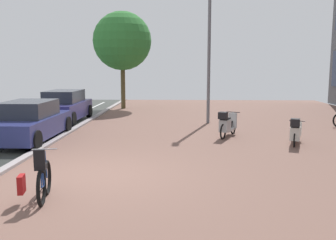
{
  "coord_description": "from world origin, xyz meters",
  "views": [
    {
      "loc": [
        1.95,
        -8.4,
        2.54
      ],
      "look_at": [
        1.6,
        1.07,
        1.18
      ],
      "focal_mm": 39.78,
      "sensor_mm": 36.0,
      "label": 1
    }
  ],
  "objects": [
    {
      "name": "parked_car_far",
      "position": [
        -3.53,
        8.69,
        0.68
      ],
      "size": [
        1.79,
        3.93,
        1.44
      ],
      "color": "navy",
      "rests_on": "ground"
    },
    {
      "name": "lamp_post",
      "position": [
        3.14,
        8.31,
        3.51
      ],
      "size": [
        0.2,
        0.52,
        6.37
      ],
      "color": "slate",
      "rests_on": "ground"
    },
    {
      "name": "parked_car_near",
      "position": [
        -3.32,
        4.13,
        0.63
      ],
      "size": [
        1.86,
        4.15,
        1.36
      ],
      "color": "navy",
      "rests_on": "ground"
    },
    {
      "name": "ground",
      "position": [
        1.43,
        0.0,
        -0.02
      ],
      "size": [
        21.0,
        40.0,
        0.13
      ],
      "color": "#333630"
    },
    {
      "name": "bicycle_foreground",
      "position": [
        -0.73,
        -1.62,
        0.39
      ],
      "size": [
        0.58,
        1.32,
        1.08
      ],
      "color": "black",
      "rests_on": "ground"
    },
    {
      "name": "scooter_near",
      "position": [
        3.59,
        4.97,
        0.45
      ],
      "size": [
        0.93,
        1.65,
        0.99
      ],
      "color": "black",
      "rests_on": "ground"
    },
    {
      "name": "street_tree",
      "position": [
        -1.61,
        14.08,
        4.04
      ],
      "size": [
        3.48,
        3.48,
        5.79
      ],
      "color": "brown",
      "rests_on": "ground"
    },
    {
      "name": "scooter_mid",
      "position": [
        5.67,
        3.71,
        0.42
      ],
      "size": [
        0.83,
        1.58,
        0.94
      ],
      "color": "black",
      "rests_on": "ground"
    }
  ]
}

